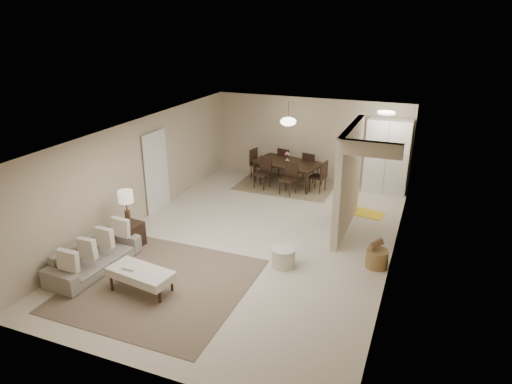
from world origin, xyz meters
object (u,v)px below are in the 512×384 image
at_px(side_table, 130,235).
at_px(wicker_basket, 377,258).
at_px(sofa, 94,257).
at_px(ottoman_bench, 141,274).
at_px(pantry_cabinet, 387,156).
at_px(round_pouf, 283,257).
at_px(dining_table, 287,173).

distance_m(side_table, wicker_basket, 5.27).
relative_size(sofa, ottoman_bench, 1.53).
bearing_deg(pantry_cabinet, ottoman_bench, -116.66).
distance_m(side_table, round_pouf, 3.42).
relative_size(pantry_cabinet, ottoman_bench, 1.62).
xyz_separation_m(ottoman_bench, dining_table, (0.69, 6.45, -0.00)).
height_order(pantry_cabinet, wicker_basket, pantry_cabinet).
xyz_separation_m(sofa, ottoman_bench, (1.32, -0.30, 0.06)).
xyz_separation_m(pantry_cabinet, ottoman_bench, (-3.48, -6.94, -0.70)).
relative_size(side_table, round_pouf, 1.10).
distance_m(pantry_cabinet, ottoman_bench, 7.80).
distance_m(sofa, side_table, 1.09).
xyz_separation_m(wicker_basket, dining_table, (-3.19, 3.96, 0.16)).
relative_size(ottoman_bench, round_pouf, 2.61).
height_order(side_table, round_pouf, side_table).
height_order(wicker_basket, dining_table, dining_table).
bearing_deg(pantry_cabinet, sofa, -125.86).
distance_m(wicker_basket, dining_table, 5.09).
bearing_deg(pantry_cabinet, round_pouf, -104.90).
bearing_deg(sofa, pantry_cabinet, -32.79).
xyz_separation_m(round_pouf, wicker_basket, (1.76, 0.66, -0.01)).
bearing_deg(wicker_basket, ottoman_bench, -147.36).
relative_size(sofa, round_pouf, 3.99).
bearing_deg(wicker_basket, round_pouf, -159.52).
relative_size(pantry_cabinet, wicker_basket, 4.77).
bearing_deg(ottoman_bench, pantry_cabinet, 71.47).
bearing_deg(dining_table, pantry_cabinet, 22.60).
relative_size(sofa, wicker_basket, 4.51).
height_order(side_table, wicker_basket, side_table).
distance_m(pantry_cabinet, sofa, 8.23).
height_order(pantry_cabinet, sofa, pantry_cabinet).
distance_m(pantry_cabinet, wicker_basket, 4.55).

